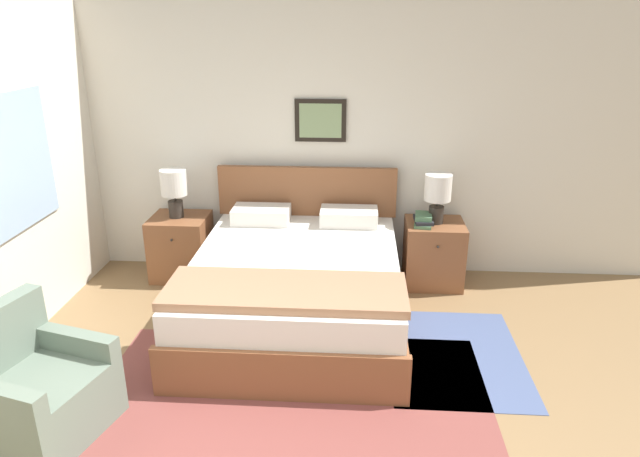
{
  "coord_description": "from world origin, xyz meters",
  "views": [
    {
      "loc": [
        0.32,
        -1.98,
        2.37
      ],
      "look_at": [
        0.07,
        1.79,
        0.96
      ],
      "focal_mm": 32.0,
      "sensor_mm": 36.0,
      "label": 1
    }
  ],
  "objects_px": {
    "armchair": "(35,392)",
    "nightstand_near_window": "(181,247)",
    "nightstand_by_door": "(433,253)",
    "table_lamp_near_window": "(174,187)",
    "bed": "(297,286)",
    "table_lamp_by_door": "(438,192)"
  },
  "relations": [
    {
      "from": "nightstand_by_door",
      "to": "table_lamp_near_window",
      "type": "relative_size",
      "value": 1.32
    },
    {
      "from": "nightstand_near_window",
      "to": "nightstand_by_door",
      "type": "relative_size",
      "value": 1.0
    },
    {
      "from": "bed",
      "to": "nightstand_by_door",
      "type": "height_order",
      "value": "bed"
    },
    {
      "from": "nightstand_by_door",
      "to": "table_lamp_by_door",
      "type": "relative_size",
      "value": 1.32
    },
    {
      "from": "bed",
      "to": "armchair",
      "type": "xyz_separation_m",
      "value": [
        -1.41,
        -1.43,
        -0.04
      ]
    },
    {
      "from": "nightstand_by_door",
      "to": "table_lamp_by_door",
      "type": "bearing_deg",
      "value": 99.42
    },
    {
      "from": "bed",
      "to": "table_lamp_near_window",
      "type": "xyz_separation_m",
      "value": [
        -1.21,
        0.81,
        0.58
      ]
    },
    {
      "from": "armchair",
      "to": "nightstand_near_window",
      "type": "distance_m",
      "value": 2.25
    },
    {
      "from": "table_lamp_near_window",
      "to": "table_lamp_by_door",
      "type": "relative_size",
      "value": 1.0
    },
    {
      "from": "nightstand_near_window",
      "to": "nightstand_by_door",
      "type": "distance_m",
      "value": 2.39
    },
    {
      "from": "bed",
      "to": "table_lamp_near_window",
      "type": "height_order",
      "value": "table_lamp_near_window"
    },
    {
      "from": "table_lamp_by_door",
      "to": "armchair",
      "type": "bearing_deg",
      "value": -139.3
    },
    {
      "from": "table_lamp_by_door",
      "to": "nightstand_near_window",
      "type": "bearing_deg",
      "value": -179.87
    },
    {
      "from": "armchair",
      "to": "nightstand_near_window",
      "type": "relative_size",
      "value": 1.4
    },
    {
      "from": "table_lamp_by_door",
      "to": "nightstand_by_door",
      "type": "bearing_deg",
      "value": -80.58
    },
    {
      "from": "armchair",
      "to": "table_lamp_by_door",
      "type": "bearing_deg",
      "value": 146.1
    },
    {
      "from": "bed",
      "to": "nightstand_near_window",
      "type": "height_order",
      "value": "bed"
    },
    {
      "from": "nightstand_by_door",
      "to": "table_lamp_by_door",
      "type": "height_order",
      "value": "table_lamp_by_door"
    },
    {
      "from": "table_lamp_near_window",
      "to": "armchair",
      "type": "bearing_deg",
      "value": -95.02
    },
    {
      "from": "nightstand_near_window",
      "to": "nightstand_by_door",
      "type": "bearing_deg",
      "value": 0.0
    },
    {
      "from": "table_lamp_near_window",
      "to": "table_lamp_by_door",
      "type": "height_order",
      "value": "same"
    },
    {
      "from": "armchair",
      "to": "table_lamp_near_window",
      "type": "bearing_deg",
      "value": -169.61
    }
  ]
}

